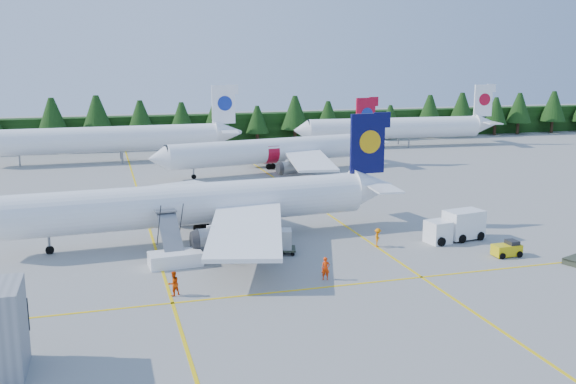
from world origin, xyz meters
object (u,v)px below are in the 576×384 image
object	(u,v)px
airliner_navy	(184,206)
service_truck	(455,226)
airstairs	(175,254)
airliner_red	(265,152)
baggage_tug	(507,249)

from	to	relation	value
airliner_navy	service_truck	xyz separation A→B (m)	(25.14, -7.03, -2.13)
airstairs	service_truck	distance (m)	26.96
airliner_navy	airliner_red	world-z (taller)	airliner_navy
baggage_tug	airliner_red	bearing A→B (deg)	101.38
airliner_navy	baggage_tug	bearing A→B (deg)	-28.60
airstairs	baggage_tug	world-z (taller)	airstairs
baggage_tug	airstairs	bearing A→B (deg)	167.46
airliner_navy	airliner_red	bearing A→B (deg)	60.84
airliner_navy	service_truck	world-z (taller)	airliner_navy
airstairs	service_truck	world-z (taller)	airstairs
airliner_navy	airstairs	xyz separation A→B (m)	(-1.82, -6.86, -2.67)
service_truck	baggage_tug	xyz separation A→B (m)	(1.90, -5.83, -0.76)
airliner_navy	airliner_red	distance (m)	38.39
airliner_navy	baggage_tug	distance (m)	30.08
airstairs	service_truck	size ratio (longest dim) A/B	1.01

